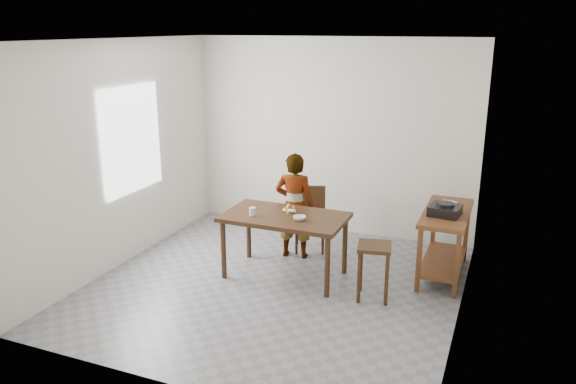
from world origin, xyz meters
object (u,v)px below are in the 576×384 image
at_px(prep_counter, 444,244).
at_px(child, 294,206).
at_px(dining_table, 285,246).
at_px(stool, 373,272).
at_px(dining_chair, 310,220).

distance_m(prep_counter, child, 1.85).
height_order(dining_table, child, child).
height_order(dining_table, stool, dining_table).
bearing_deg(prep_counter, child, -176.43).
relative_size(child, stool, 2.19).
height_order(prep_counter, stool, prep_counter).
relative_size(dining_chair, stool, 1.33).
distance_m(prep_counter, dining_chair, 1.73).
xyz_separation_m(dining_table, dining_chair, (-0.00, 0.87, 0.04)).
distance_m(dining_table, prep_counter, 1.86).
xyz_separation_m(dining_chair, stool, (1.10, -1.04, -0.10)).
bearing_deg(child, prep_counter, 174.36).
bearing_deg(dining_table, child, 100.72).
bearing_deg(dining_chair, stool, -62.56).
bearing_deg(child, dining_chair, -119.90).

